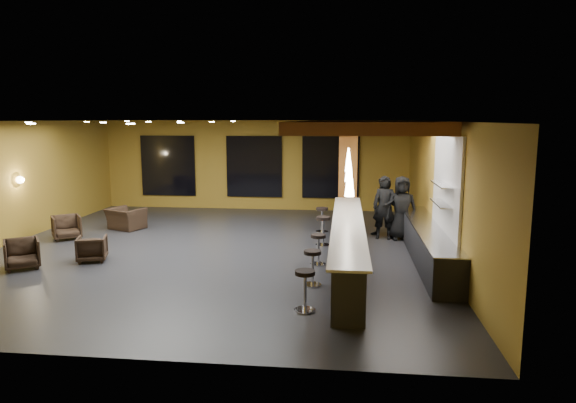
# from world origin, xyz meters

# --- Properties ---
(floor) EXTENTS (12.00, 13.00, 0.10)m
(floor) POSITION_xyz_m (0.00, 0.00, -0.05)
(floor) COLOR black
(floor) RESTS_ON ground
(ceiling) EXTENTS (12.00, 13.00, 0.10)m
(ceiling) POSITION_xyz_m (0.00, 0.00, 3.55)
(ceiling) COLOR black
(wall_back) EXTENTS (12.00, 0.10, 3.50)m
(wall_back) POSITION_xyz_m (0.00, 6.55, 1.75)
(wall_back) COLOR olive
(wall_back) RESTS_ON floor
(wall_front) EXTENTS (12.00, 0.10, 3.50)m
(wall_front) POSITION_xyz_m (0.00, -6.55, 1.75)
(wall_front) COLOR olive
(wall_front) RESTS_ON floor
(wall_left) EXTENTS (0.10, 13.00, 3.50)m
(wall_left) POSITION_xyz_m (-6.05, 0.00, 1.75)
(wall_left) COLOR olive
(wall_left) RESTS_ON floor
(wall_right) EXTENTS (0.10, 13.00, 3.50)m
(wall_right) POSITION_xyz_m (6.05, 0.00, 1.75)
(wall_right) COLOR olive
(wall_right) RESTS_ON floor
(wood_soffit) EXTENTS (3.60, 8.00, 0.28)m
(wood_soffit) POSITION_xyz_m (4.00, 1.00, 3.36)
(wood_soffit) COLOR brown
(wood_soffit) RESTS_ON ceiling
(window_left) EXTENTS (2.20, 0.06, 2.40)m
(window_left) POSITION_xyz_m (-3.50, 6.44, 1.70)
(window_left) COLOR black
(window_left) RESTS_ON wall_back
(window_center) EXTENTS (2.20, 0.06, 2.40)m
(window_center) POSITION_xyz_m (0.00, 6.44, 1.70)
(window_center) COLOR black
(window_center) RESTS_ON wall_back
(window_right) EXTENTS (2.20, 0.06, 2.40)m
(window_right) POSITION_xyz_m (3.00, 6.44, 1.70)
(window_right) COLOR black
(window_right) RESTS_ON wall_back
(tile_backsplash) EXTENTS (0.06, 3.20, 2.40)m
(tile_backsplash) POSITION_xyz_m (5.96, -1.00, 2.00)
(tile_backsplash) COLOR white
(tile_backsplash) RESTS_ON wall_right
(bar_counter) EXTENTS (0.60, 8.00, 1.00)m
(bar_counter) POSITION_xyz_m (3.65, -1.00, 0.50)
(bar_counter) COLOR black
(bar_counter) RESTS_ON floor
(bar_top) EXTENTS (0.78, 8.10, 0.05)m
(bar_top) POSITION_xyz_m (3.65, -1.00, 1.02)
(bar_top) COLOR beige
(bar_top) RESTS_ON bar_counter
(prep_counter) EXTENTS (0.70, 6.00, 0.86)m
(prep_counter) POSITION_xyz_m (5.65, -0.50, 0.43)
(prep_counter) COLOR black
(prep_counter) RESTS_ON floor
(prep_top) EXTENTS (0.72, 6.00, 0.03)m
(prep_top) POSITION_xyz_m (5.65, -0.50, 0.89)
(prep_top) COLOR silver
(prep_top) RESTS_ON prep_counter
(wall_shelf_lower) EXTENTS (0.30, 1.50, 0.03)m
(wall_shelf_lower) POSITION_xyz_m (5.82, -1.20, 1.60)
(wall_shelf_lower) COLOR silver
(wall_shelf_lower) RESTS_ON wall_right
(wall_shelf_upper) EXTENTS (0.30, 1.50, 0.03)m
(wall_shelf_upper) POSITION_xyz_m (5.82, -1.20, 2.05)
(wall_shelf_upper) COLOR silver
(wall_shelf_upper) RESTS_ON wall_right
(column) EXTENTS (0.60, 0.60, 3.50)m
(column) POSITION_xyz_m (3.65, 3.60, 1.75)
(column) COLOR brown
(column) RESTS_ON floor
(wall_sconce) EXTENTS (0.22, 0.22, 0.22)m
(wall_sconce) POSITION_xyz_m (-5.88, 0.50, 1.80)
(wall_sconce) COLOR #FFE5B2
(wall_sconce) RESTS_ON wall_left
(pendant_0) EXTENTS (0.20, 0.20, 0.70)m
(pendant_0) POSITION_xyz_m (3.65, -3.00, 2.35)
(pendant_0) COLOR white
(pendant_0) RESTS_ON wood_soffit
(pendant_1) EXTENTS (0.20, 0.20, 0.70)m
(pendant_1) POSITION_xyz_m (3.65, -0.50, 2.35)
(pendant_1) COLOR white
(pendant_1) RESTS_ON wood_soffit
(pendant_2) EXTENTS (0.20, 0.20, 0.70)m
(pendant_2) POSITION_xyz_m (3.65, 2.00, 2.35)
(pendant_2) COLOR white
(pendant_2) RESTS_ON wood_soffit
(staff_a) EXTENTS (0.76, 0.57, 1.89)m
(staff_a) POSITION_xyz_m (4.75, 1.85, 0.94)
(staff_a) COLOR black
(staff_a) RESTS_ON floor
(staff_b) EXTENTS (1.10, 1.00, 1.83)m
(staff_b) POSITION_xyz_m (4.79, 2.10, 0.92)
(staff_b) COLOR black
(staff_b) RESTS_ON floor
(staff_c) EXTENTS (0.98, 0.69, 1.90)m
(staff_c) POSITION_xyz_m (5.24, 1.82, 0.95)
(staff_c) COLOR black
(staff_c) RESTS_ON floor
(armchair_a) EXTENTS (1.08, 1.08, 0.72)m
(armchair_a) POSITION_xyz_m (-4.13, -2.24, 0.36)
(armchair_a) COLOR black
(armchair_a) RESTS_ON floor
(armchair_b) EXTENTS (0.87, 0.88, 0.64)m
(armchair_b) POSITION_xyz_m (-2.78, -1.43, 0.32)
(armchair_b) COLOR black
(armchair_b) RESTS_ON floor
(armchair_c) EXTENTS (1.08, 1.09, 0.72)m
(armchair_c) POSITION_xyz_m (-4.70, 0.77, 0.36)
(armchair_c) COLOR black
(armchair_c) RESTS_ON floor
(armchair_d) EXTENTS (1.34, 1.27, 0.69)m
(armchair_d) POSITION_xyz_m (-3.52, 2.29, 0.34)
(armchair_d) COLOR black
(armchair_d) RESTS_ON floor
(bar_stool_0) EXTENTS (0.40, 0.40, 0.79)m
(bar_stool_0) POSITION_xyz_m (2.85, -4.26, 0.50)
(bar_stool_0) COLOR silver
(bar_stool_0) RESTS_ON floor
(bar_stool_1) EXTENTS (0.39, 0.39, 0.78)m
(bar_stool_1) POSITION_xyz_m (2.89, -2.76, 0.50)
(bar_stool_1) COLOR silver
(bar_stool_1) RESTS_ON floor
(bar_stool_2) EXTENTS (0.39, 0.39, 0.76)m
(bar_stool_2) POSITION_xyz_m (2.93, -1.15, 0.49)
(bar_stool_2) COLOR silver
(bar_stool_2) RESTS_ON floor
(bar_stool_3) EXTENTS (0.42, 0.42, 0.84)m
(bar_stool_3) POSITION_xyz_m (2.97, 0.80, 0.54)
(bar_stool_3) COLOR silver
(bar_stool_3) RESTS_ON floor
(bar_stool_4) EXTENTS (0.40, 0.40, 0.79)m
(bar_stool_4) POSITION_xyz_m (2.86, 2.55, 0.50)
(bar_stool_4) COLOR silver
(bar_stool_4) RESTS_ON floor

